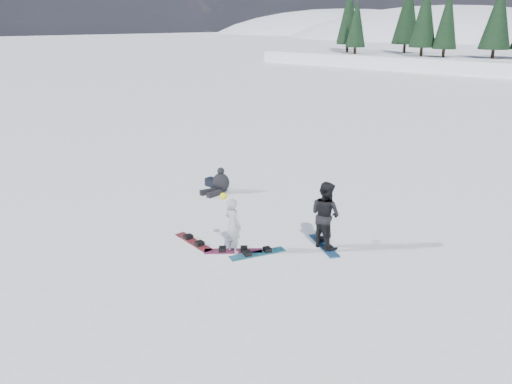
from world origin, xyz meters
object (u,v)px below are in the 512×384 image
(snowboarder_man, at_px, (325,215))
(snowboard_loose_b, at_px, (194,242))
(snowboard_loose_a, at_px, (257,254))
(gear_bag, at_px, (212,182))
(seated_rider, at_px, (220,183))
(snowboarder_woman, at_px, (233,225))

(snowboarder_man, distance_m, snowboard_loose_b, 3.62)
(snowboard_loose_a, bearing_deg, snowboard_loose_b, 134.12)
(snowboarder_man, bearing_deg, gear_bag, -6.18)
(snowboarder_man, bearing_deg, snowboard_loose_b, 46.54)
(snowboard_loose_b, bearing_deg, seated_rider, 135.28)
(snowboarder_woman, bearing_deg, snowboarder_man, -124.42)
(snowboarder_man, relative_size, snowboard_loose_a, 1.20)
(gear_bag, height_order, snowboard_loose_b, gear_bag)
(gear_bag, xyz_separation_m, snowboard_loose_a, (5.01, -2.99, -0.14))
(snowboarder_man, bearing_deg, snowboard_loose_a, 65.63)
(seated_rider, relative_size, snowboard_loose_a, 0.72)
(seated_rider, xyz_separation_m, gear_bag, (-0.70, 0.26, -0.19))
(snowboard_loose_b, distance_m, snowboard_loose_a, 1.86)
(gear_bag, bearing_deg, snowboarder_woman, -36.64)
(snowboarder_man, relative_size, seated_rider, 1.66)
(seated_rider, height_order, gear_bag, seated_rider)
(snowboarder_woman, xyz_separation_m, seated_rider, (-3.75, 3.05, -0.41))
(snowboarder_woman, xyz_separation_m, snowboard_loose_b, (-1.18, -0.33, -0.74))
(gear_bag, bearing_deg, snowboard_loose_a, -30.78)
(snowboarder_man, xyz_separation_m, snowboard_loose_a, (-0.96, -1.57, -0.89))
(seated_rider, distance_m, snowboard_loose_b, 4.26)
(snowboarder_woman, bearing_deg, seated_rider, -34.67)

